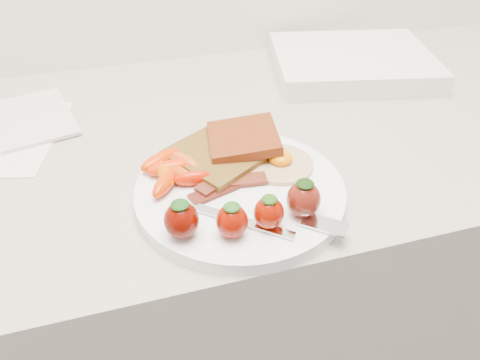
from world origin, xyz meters
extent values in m
cube|color=gray|center=(0.00, 1.70, 0.45)|extent=(2.00, 0.60, 0.90)
cylinder|color=white|center=(0.02, 1.53, 0.91)|extent=(0.27, 0.27, 0.02)
cube|color=#452C0E|center=(0.01, 1.60, 0.93)|extent=(0.16, 0.16, 0.01)
cube|color=#491907|center=(0.05, 1.61, 0.94)|extent=(0.11, 0.11, 0.02)
cylinder|color=beige|center=(0.09, 1.56, 0.92)|extent=(0.12, 0.12, 0.01)
ellipsoid|color=orange|center=(0.09, 1.56, 0.93)|extent=(0.04, 0.04, 0.02)
cube|color=black|center=(0.00, 1.53, 0.92)|extent=(0.09, 0.05, 0.00)
cube|color=#450D09|center=(0.02, 1.54, 0.92)|extent=(0.09, 0.03, 0.00)
cube|color=black|center=(0.01, 1.55, 0.92)|extent=(0.09, 0.07, 0.00)
ellipsoid|color=red|center=(-0.06, 1.59, 0.93)|extent=(0.06, 0.02, 0.02)
ellipsoid|color=#BA3806|center=(-0.05, 1.57, 0.93)|extent=(0.05, 0.05, 0.02)
ellipsoid|color=#CC2F00|center=(-0.07, 1.55, 0.93)|extent=(0.05, 0.06, 0.02)
ellipsoid|color=#C84715|center=(-0.03, 1.59, 0.93)|extent=(0.04, 0.05, 0.02)
ellipsoid|color=#CC2E00|center=(-0.06, 1.61, 0.93)|extent=(0.07, 0.05, 0.02)
ellipsoid|color=red|center=(-0.03, 1.55, 0.93)|extent=(0.05, 0.02, 0.02)
ellipsoid|color=#CC5300|center=(-0.06, 1.57, 0.93)|extent=(0.03, 0.06, 0.02)
ellipsoid|color=#4F0600|center=(-0.06, 1.47, 0.94)|extent=(0.04, 0.04, 0.04)
ellipsoid|color=#123E0F|center=(-0.06, 1.47, 0.96)|extent=(0.02, 0.02, 0.01)
ellipsoid|color=#750B00|center=(-0.01, 1.45, 0.94)|extent=(0.04, 0.04, 0.04)
ellipsoid|color=#1E4F14|center=(-0.01, 1.45, 0.96)|extent=(0.02, 0.02, 0.01)
ellipsoid|color=#780C00|center=(0.04, 1.45, 0.94)|extent=(0.03, 0.03, 0.04)
ellipsoid|color=#1D4C0D|center=(0.04, 1.45, 0.96)|extent=(0.02, 0.02, 0.01)
ellipsoid|color=#5D140C|center=(0.08, 1.46, 0.94)|extent=(0.04, 0.04, 0.05)
ellipsoid|color=black|center=(0.08, 1.46, 0.96)|extent=(0.02, 0.02, 0.01)
cube|color=silver|center=(0.01, 1.47, 0.92)|extent=(0.10, 0.09, 0.00)
cube|color=silver|center=(0.10, 1.43, 0.92)|extent=(0.06, 0.05, 0.00)
cube|color=white|center=(-0.29, 1.78, 0.90)|extent=(0.21, 0.25, 0.00)
cube|color=beige|center=(-0.25, 1.82, 0.91)|extent=(0.15, 0.19, 0.01)
cube|color=white|center=(0.34, 1.84, 0.92)|extent=(0.34, 0.29, 0.04)
camera|label=1|loc=(-0.11, 1.08, 1.29)|focal=35.00mm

